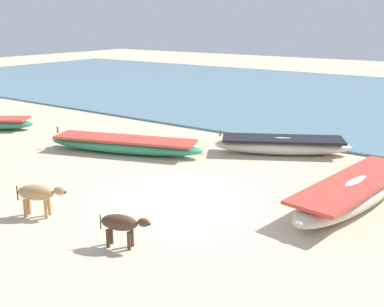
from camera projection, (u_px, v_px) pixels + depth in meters
ground at (176, 202)px, 10.25m from camera, size 80.00×80.00×0.00m
sea_water at (374, 101)px, 22.83m from camera, size 60.00×20.00×0.08m
fishing_boat_1 at (282, 145)px, 13.87m from camera, size 4.02×2.88×0.70m
fishing_boat_2 at (355, 191)px, 10.08m from camera, size 1.74×4.88×0.74m
fishing_boat_4 at (125, 145)px, 13.98m from camera, size 4.96×2.50×0.66m
calf_near_dark at (121, 224)px, 8.11m from camera, size 0.92×0.51×0.61m
calf_far_tan at (38, 194)px, 9.38m from camera, size 0.99×0.68×0.68m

